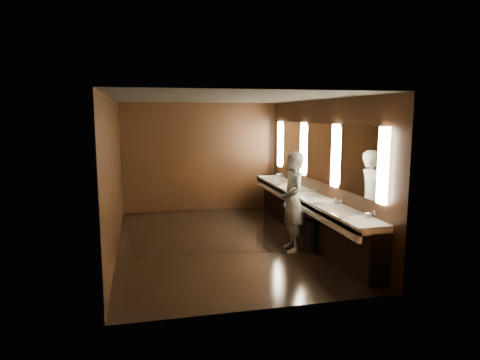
# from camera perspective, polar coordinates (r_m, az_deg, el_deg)

# --- Properties ---
(floor) EXTENTS (6.00, 6.00, 0.00)m
(floor) POSITION_cam_1_polar(r_m,az_deg,el_deg) (8.53, -2.35, -8.31)
(floor) COLOR black
(floor) RESTS_ON ground
(ceiling) EXTENTS (4.00, 6.00, 0.02)m
(ceiling) POSITION_cam_1_polar(r_m,az_deg,el_deg) (8.17, -2.48, 10.83)
(ceiling) COLOR #2D2D2B
(ceiling) RESTS_ON wall_back
(wall_back) EXTENTS (4.00, 0.02, 2.80)m
(wall_back) POSITION_cam_1_polar(r_m,az_deg,el_deg) (11.18, -5.29, 3.05)
(wall_back) COLOR black
(wall_back) RESTS_ON floor
(wall_front) EXTENTS (4.00, 0.02, 2.80)m
(wall_front) POSITION_cam_1_polar(r_m,az_deg,el_deg) (5.36, 3.59, -3.13)
(wall_front) COLOR black
(wall_front) RESTS_ON floor
(wall_left) EXTENTS (0.02, 6.00, 2.80)m
(wall_left) POSITION_cam_1_polar(r_m,az_deg,el_deg) (8.11, -16.44, 0.58)
(wall_left) COLOR black
(wall_left) RESTS_ON floor
(wall_right) EXTENTS (0.02, 6.00, 2.80)m
(wall_right) POSITION_cam_1_polar(r_m,az_deg,el_deg) (8.82, 10.45, 1.43)
(wall_right) COLOR black
(wall_right) RESTS_ON floor
(sink_counter) EXTENTS (0.55, 5.40, 1.01)m
(sink_counter) POSITION_cam_1_polar(r_m,az_deg,el_deg) (8.90, 9.07, -4.39)
(sink_counter) COLOR black
(sink_counter) RESTS_ON floor
(mirror_band) EXTENTS (0.06, 5.03, 1.15)m
(mirror_band) POSITION_cam_1_polar(r_m,az_deg,el_deg) (8.78, 10.40, 3.69)
(mirror_band) COLOR #FFE5BB
(mirror_band) RESTS_ON wall_right
(person) EXTENTS (0.48, 0.70, 1.84)m
(person) POSITION_cam_1_polar(r_m,az_deg,el_deg) (7.88, 7.04, -2.92)
(person) COLOR #90BAD8
(person) RESTS_ON floor
(trash_bin) EXTENTS (0.39, 0.39, 0.54)m
(trash_bin) POSITION_cam_1_polar(r_m,az_deg,el_deg) (8.23, 9.51, -7.09)
(trash_bin) COLOR black
(trash_bin) RESTS_ON floor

